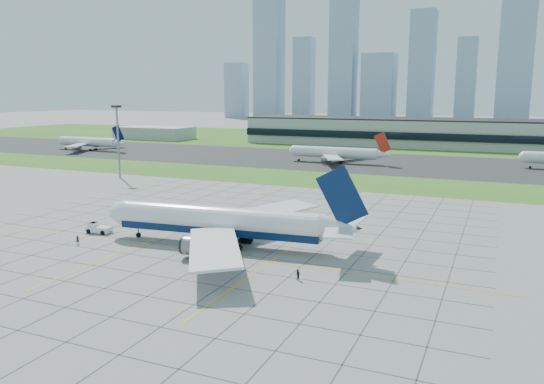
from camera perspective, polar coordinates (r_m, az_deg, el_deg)
The scene contains 15 objects.
ground at distance 104.70m, azimuth -8.91°, elevation -5.94°, with size 1400.00×1400.00×0.00m, color gray.
grass_median at distance 185.11m, azimuth 6.16°, elevation 1.29°, with size 700.00×35.00×0.04m, color #38661D.
asphalt_taxiway at distance 237.66m, azimuth 10.16°, elevation 3.22°, with size 700.00×75.00×0.04m, color #383838.
grass_far at distance 345.06m, azimuth 14.47°, elevation 5.26°, with size 700.00×145.00×0.04m, color #38661D.
apron_markings at distance 113.63m, azimuth -5.73°, elevation -4.54°, with size 120.00×130.00×0.03m.
terminal at distance 315.40m, azimuth 21.01°, elevation 5.87°, with size 260.00×43.00×15.80m.
service_block at distance 365.17m, azimuth -12.53°, elevation 6.24°, with size 50.00×25.00×8.00m, color #B7B7B2.
light_mast at distance 194.95m, azimuth -16.27°, elevation 6.18°, with size 2.50×2.50×25.60m.
city_skyline at distance 608.49m, azimuth 18.05°, elevation 12.77°, with size 523.00×32.40×160.00m.
airliner at distance 104.49m, azimuth -5.52°, elevation -3.25°, with size 54.03×54.53×17.01m.
pushback_tug at distance 120.11m, azimuth -18.23°, elevation -3.74°, with size 7.88×3.16×2.17m.
crew_near at distance 112.63m, azimuth -20.18°, elevation -4.83°, with size 0.64×0.42×1.77m, color black.
crew_far at distance 85.87m, azimuth 2.78°, elevation -8.90°, with size 0.86×0.67×1.77m, color black.
distant_jet_0 at distance 299.00m, azimuth -19.08°, elevation 5.12°, with size 41.88×42.66×14.08m.
distant_jet_1 at distance 231.74m, azimuth 6.87°, elevation 4.23°, with size 42.99×42.66×14.08m.
Camera 1 is at (54.47, -84.47, 29.34)m, focal length 35.00 mm.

